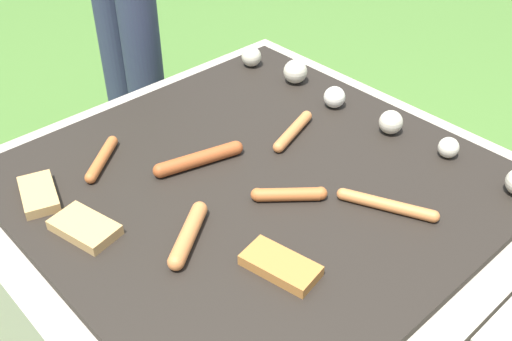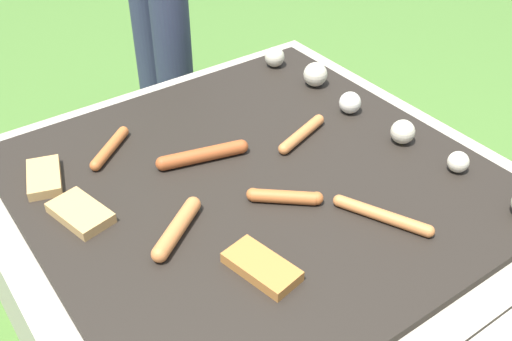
{
  "view_description": "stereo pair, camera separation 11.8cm",
  "coord_description": "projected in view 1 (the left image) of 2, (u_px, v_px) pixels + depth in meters",
  "views": [
    {
      "loc": [
        0.69,
        -0.64,
        1.13
      ],
      "look_at": [
        0.0,
        0.0,
        0.42
      ],
      "focal_mm": 42.0,
      "sensor_mm": 36.0,
      "label": 1
    },
    {
      "loc": [
        0.77,
        -0.55,
        1.13
      ],
      "look_at": [
        0.0,
        0.0,
        0.42
      ],
      "focal_mm": 42.0,
      "sensor_mm": 36.0,
      "label": 2
    }
  ],
  "objects": [
    {
      "name": "ground_plane",
      "position": [
        256.0,
        311.0,
        1.43
      ],
      "size": [
        14.0,
        14.0,
        0.0
      ],
      "primitive_type": "plane",
      "color": "#47702D"
    },
    {
      "name": "grill",
      "position": [
        256.0,
        252.0,
        1.31
      ],
      "size": [
        0.98,
        0.98,
        0.4
      ],
      "color": "#A89E8C",
      "rests_on": "ground_plane"
    },
    {
      "name": "sausage_front_center",
      "position": [
        102.0,
        159.0,
        1.23
      ],
      "size": [
        0.1,
        0.12,
        0.02
      ],
      "color": "#B7602D",
      "rests_on": "grill"
    },
    {
      "name": "sausage_front_left",
      "position": [
        387.0,
        205.0,
        1.11
      ],
      "size": [
        0.18,
        0.09,
        0.02
      ],
      "color": "#C6753D",
      "rests_on": "grill"
    },
    {
      "name": "sausage_back_right",
      "position": [
        199.0,
        159.0,
        1.22
      ],
      "size": [
        0.07,
        0.19,
        0.03
      ],
      "color": "#A34C23",
      "rests_on": "grill"
    },
    {
      "name": "sausage_back_center",
      "position": [
        293.0,
        131.0,
        1.31
      ],
      "size": [
        0.07,
        0.16,
        0.02
      ],
      "color": "#C6753D",
      "rests_on": "grill"
    },
    {
      "name": "sausage_mid_right",
      "position": [
        289.0,
        194.0,
        1.13
      ],
      "size": [
        0.1,
        0.12,
        0.03
      ],
      "color": "#B7602D",
      "rests_on": "grill"
    },
    {
      "name": "sausage_back_left",
      "position": [
        188.0,
        234.0,
        1.04
      ],
      "size": [
        0.11,
        0.14,
        0.03
      ],
      "color": "#C6753D",
      "rests_on": "grill"
    },
    {
      "name": "bread_slice_left",
      "position": [
        39.0,
        194.0,
        1.14
      ],
      "size": [
        0.13,
        0.1,
        0.02
      ],
      "color": "tan",
      "rests_on": "grill"
    },
    {
      "name": "bread_slice_center",
      "position": [
        280.0,
        265.0,
        0.99
      ],
      "size": [
        0.14,
        0.09,
        0.02
      ],
      "color": "#B27033",
      "rests_on": "grill"
    },
    {
      "name": "bread_slice_right",
      "position": [
        85.0,
        227.0,
        1.06
      ],
      "size": [
        0.13,
        0.1,
        0.02
      ],
      "color": "tan",
      "rests_on": "grill"
    },
    {
      "name": "mushroom_row",
      "position": [
        354.0,
        103.0,
        1.37
      ],
      "size": [
        0.79,
        0.08,
        0.06
      ],
      "color": "beige",
      "rests_on": "grill"
    }
  ]
}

